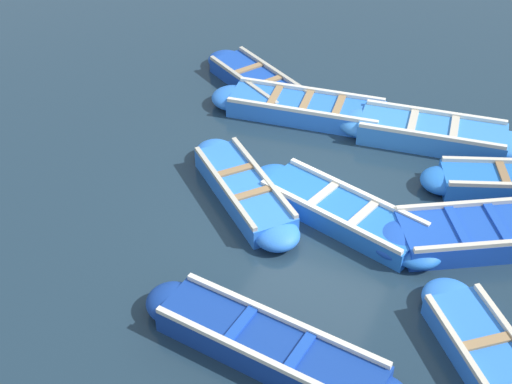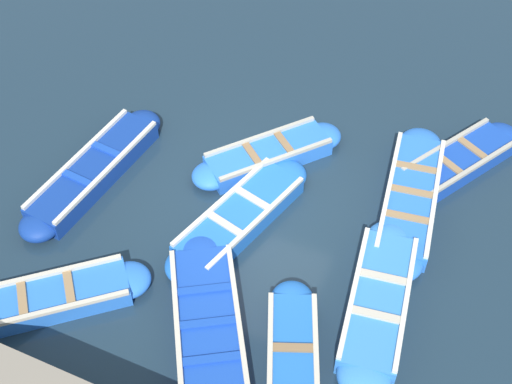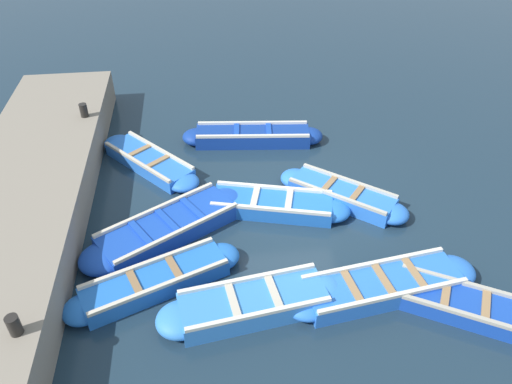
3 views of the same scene
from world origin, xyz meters
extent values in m
plane|color=#1C303F|center=(0.00, 0.00, 0.00)|extent=(120.00, 120.00, 0.00)
cube|color=blue|center=(0.59, -0.12, 0.16)|extent=(2.83, 1.54, 0.33)
ellipsoid|color=blue|center=(1.89, -0.47, 0.16)|extent=(1.01, 0.99, 0.33)
ellipsoid|color=blue|center=(-0.71, 0.23, 0.16)|extent=(1.01, 0.99, 0.33)
cube|color=silver|center=(0.69, 0.27, 0.36)|extent=(2.57, 0.76, 0.07)
cube|color=silver|center=(0.48, -0.50, 0.36)|extent=(2.57, 0.76, 0.07)
cube|color=beige|center=(0.96, -0.22, 0.35)|extent=(0.33, 0.78, 0.04)
cube|color=beige|center=(0.22, -0.02, 0.35)|extent=(0.33, 0.78, 0.04)
cube|color=#1947B7|center=(2.89, 0.40, 0.18)|extent=(3.07, 2.43, 0.37)
ellipsoid|color=#1947B7|center=(4.15, 1.18, 0.18)|extent=(1.34, 1.33, 0.37)
ellipsoid|color=#1947B7|center=(1.63, -0.37, 0.18)|extent=(1.34, 1.33, 0.37)
cube|color=beige|center=(2.64, 0.81, 0.40)|extent=(2.52, 1.59, 0.07)
cube|color=beige|center=(3.14, 0.00, 0.40)|extent=(2.52, 1.59, 0.07)
cube|color=#1947B7|center=(3.43, 0.73, 0.39)|extent=(0.60, 0.85, 0.04)
cube|color=#1947B7|center=(2.89, 0.40, 0.39)|extent=(0.60, 0.85, 0.04)
cube|color=#1947B7|center=(2.35, 0.08, 0.39)|extent=(0.60, 0.85, 0.04)
cube|color=#3884E0|center=(1.33, 2.70, 0.19)|extent=(2.74, 1.29, 0.38)
ellipsoid|color=#3884E0|center=(2.64, 2.89, 0.19)|extent=(0.98, 0.96, 0.38)
ellipsoid|color=#3884E0|center=(0.03, 2.51, 0.19)|extent=(0.98, 0.96, 0.38)
cube|color=silver|center=(1.27, 3.11, 0.42)|extent=(2.57, 0.45, 0.07)
cube|color=silver|center=(1.40, 2.28, 0.42)|extent=(2.57, 0.45, 0.07)
cube|color=beige|center=(1.70, 2.75, 0.40)|extent=(0.26, 0.82, 0.04)
cube|color=beige|center=(0.97, 2.64, 0.40)|extent=(0.26, 0.82, 0.04)
cube|color=blue|center=(-1.10, 2.56, 0.17)|extent=(3.07, 1.32, 0.35)
ellipsoid|color=blue|center=(0.37, 2.77, 0.17)|extent=(0.98, 0.95, 0.35)
ellipsoid|color=blue|center=(-2.57, 2.35, 0.17)|extent=(0.98, 0.95, 0.35)
cube|color=silver|center=(-1.16, 2.97, 0.38)|extent=(2.90, 0.49, 0.07)
cube|color=silver|center=(-1.04, 2.15, 0.38)|extent=(2.90, 0.49, 0.07)
cube|color=#9E7A51|center=(-0.47, 2.65, 0.37)|extent=(0.25, 0.81, 0.04)
cube|color=#9E7A51|center=(-1.10, 2.56, 0.37)|extent=(0.25, 0.81, 0.04)
cube|color=#9E7A51|center=(-1.73, 2.47, 0.37)|extent=(0.25, 0.81, 0.04)
cube|color=blue|center=(3.42, -2.25, 0.16)|extent=(2.34, 2.52, 0.31)
ellipsoid|color=blue|center=(4.28, -3.24, 0.16)|extent=(1.08, 1.08, 0.31)
ellipsoid|color=blue|center=(2.57, -1.25, 0.16)|extent=(1.08, 1.08, 0.31)
cube|color=beige|center=(3.70, -2.01, 0.35)|extent=(1.74, 2.00, 0.07)
cube|color=beige|center=(3.14, -2.49, 0.35)|extent=(1.74, 2.00, 0.07)
cube|color=#9E7A51|center=(3.67, -2.53, 0.33)|extent=(0.64, 0.58, 0.04)
cube|color=#9E7A51|center=(3.18, -1.97, 0.33)|extent=(0.64, 0.58, 0.04)
cube|color=blue|center=(-1.07, -0.27, 0.17)|extent=(2.37, 2.15, 0.34)
ellipsoid|color=blue|center=(-0.14, -1.04, 0.17)|extent=(1.03, 1.03, 0.34)
ellipsoid|color=blue|center=(-2.01, 0.51, 0.17)|extent=(1.03, 1.03, 0.34)
cube|color=#B2AD9E|center=(-0.85, 0.00, 0.38)|extent=(1.89, 1.58, 0.07)
cube|color=#B2AD9E|center=(-1.30, -0.54, 0.38)|extent=(1.89, 1.58, 0.07)
cube|color=olive|center=(-0.81, -0.49, 0.36)|extent=(0.55, 0.62, 0.04)
cube|color=olive|center=(-1.34, -0.05, 0.36)|extent=(0.55, 0.62, 0.04)
cube|color=#1947B7|center=(-2.41, 3.15, 0.15)|extent=(2.49, 1.91, 0.31)
ellipsoid|color=#1947B7|center=(-1.37, 2.56, 0.15)|extent=(1.06, 1.05, 0.31)
cube|color=#B2AD9E|center=(-2.22, 3.48, 0.34)|extent=(2.08, 1.24, 0.07)
cube|color=#B2AD9E|center=(-2.60, 2.83, 0.34)|extent=(2.08, 1.24, 0.07)
cube|color=#9E7A51|center=(-2.12, 2.99, 0.33)|extent=(0.48, 0.70, 0.04)
cube|color=#9E7A51|center=(-2.70, 3.32, 0.33)|extent=(0.48, 0.70, 0.04)
cube|color=navy|center=(0.67, -3.12, 0.19)|extent=(3.13, 1.11, 0.37)
ellipsoid|color=navy|center=(2.20, -3.28, 0.19)|extent=(0.83, 0.81, 0.37)
ellipsoid|color=navy|center=(-0.85, -2.96, 0.19)|extent=(0.83, 0.81, 0.37)
cube|color=silver|center=(0.71, -2.76, 0.41)|extent=(3.00, 0.39, 0.07)
cube|color=silver|center=(0.63, -3.47, 0.41)|extent=(3.00, 0.39, 0.07)
cube|color=#1947B7|center=(1.10, -3.16, 0.39)|extent=(0.21, 0.71, 0.04)
cube|color=#1947B7|center=(0.24, -3.07, 0.39)|extent=(0.21, 0.71, 0.04)
cube|color=blue|center=(3.10, 1.92, 0.17)|extent=(2.83, 1.75, 0.34)
ellipsoid|color=blue|center=(4.37, 2.44, 0.17)|extent=(0.95, 0.93, 0.34)
ellipsoid|color=blue|center=(1.83, 1.40, 0.17)|extent=(0.95, 0.93, 0.34)
cube|color=beige|center=(2.97, 2.24, 0.37)|extent=(2.52, 1.09, 0.07)
cube|color=beige|center=(3.23, 1.60, 0.37)|extent=(2.52, 1.09, 0.07)
cube|color=olive|center=(3.46, 2.07, 0.36)|extent=(0.39, 0.68, 0.04)
cube|color=olive|center=(2.74, 1.77, 0.36)|extent=(0.39, 0.68, 0.04)
cube|color=gray|center=(5.97, 0.00, 0.46)|extent=(2.57, 12.56, 0.93)
cylinder|color=black|center=(5.03, -3.42, 1.10)|extent=(0.20, 0.20, 0.35)
cylinder|color=black|center=(5.03, 3.42, 1.10)|extent=(0.20, 0.20, 0.35)
camera|label=1|loc=(3.05, -8.61, 7.40)|focal=50.00mm
camera|label=2|loc=(7.99, 3.48, 9.93)|focal=50.00mm
camera|label=3|loc=(2.01, 8.56, 7.19)|focal=35.00mm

